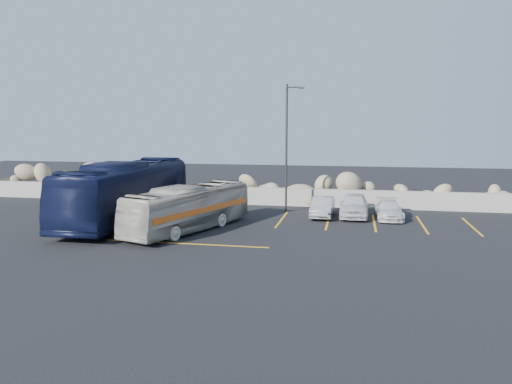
% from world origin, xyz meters
% --- Properties ---
extents(ground, '(90.00, 90.00, 0.00)m').
position_xyz_m(ground, '(0.00, 0.00, 0.00)').
color(ground, black).
rests_on(ground, ground).
extents(seawall, '(60.00, 0.40, 1.20)m').
position_xyz_m(seawall, '(0.00, 12.00, 0.60)').
color(seawall, gray).
rests_on(seawall, ground).
extents(riprap_pile, '(54.00, 2.80, 2.60)m').
position_xyz_m(riprap_pile, '(0.00, 13.20, 1.30)').
color(riprap_pile, '#9F8668').
rests_on(riprap_pile, ground).
extents(parking_lines, '(18.16, 9.36, 0.01)m').
position_xyz_m(parking_lines, '(4.64, 5.57, 0.01)').
color(parking_lines, gold).
rests_on(parking_lines, ground).
extents(lamppost, '(1.14, 0.18, 8.00)m').
position_xyz_m(lamppost, '(2.56, 9.50, 4.30)').
color(lamppost, '#2F2D2A').
rests_on(lamppost, ground).
extents(vintage_bus, '(4.80, 8.74, 2.39)m').
position_xyz_m(vintage_bus, '(-1.75, 3.04, 1.19)').
color(vintage_bus, '#BBB7A9').
rests_on(vintage_bus, ground).
extents(tour_coach, '(2.92, 12.36, 3.44)m').
position_xyz_m(tour_coach, '(-6.11, 4.90, 1.72)').
color(tour_coach, black).
rests_on(tour_coach, ground).
extents(car_a, '(1.72, 4.18, 1.42)m').
position_xyz_m(car_a, '(6.75, 8.67, 0.71)').
color(car_a, silver).
rests_on(car_a, ground).
extents(car_b, '(1.35, 3.62, 1.18)m').
position_xyz_m(car_b, '(4.89, 8.31, 0.59)').
color(car_b, '#9F9FA3').
rests_on(car_b, ground).
extents(car_c, '(1.60, 3.69, 1.06)m').
position_xyz_m(car_c, '(8.79, 8.41, 0.53)').
color(car_c, silver).
rests_on(car_c, ground).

